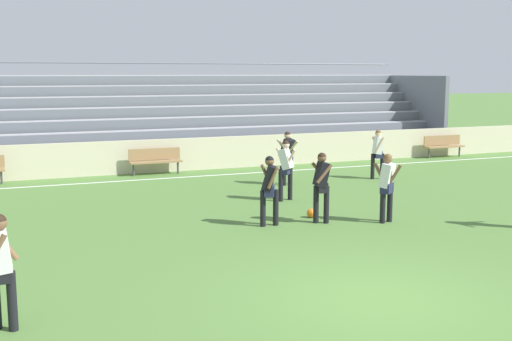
% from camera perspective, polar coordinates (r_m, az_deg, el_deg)
% --- Properties ---
extents(ground_plane, '(160.00, 160.00, 0.00)m').
position_cam_1_polar(ground_plane, '(10.36, 10.70, -11.16)').
color(ground_plane, '#517A38').
extents(field_line_sideline, '(44.00, 0.12, 0.01)m').
position_cam_1_polar(field_line_sideline, '(21.64, -7.47, -0.65)').
color(field_line_sideline, white).
rests_on(field_line_sideline, ground).
extents(sideline_wall, '(48.00, 0.16, 1.17)m').
position_cam_1_polar(sideline_wall, '(22.94, -8.41, 1.32)').
color(sideline_wall, beige).
rests_on(sideline_wall, ground).
extents(bleacher_stand, '(18.98, 4.89, 3.93)m').
position_cam_1_polar(bleacher_stand, '(27.11, -2.45, 5.02)').
color(bleacher_stand, '#B2B2B7').
rests_on(bleacher_stand, ground).
extents(bench_centre_sideline, '(1.80, 0.40, 0.90)m').
position_cam_1_polar(bench_centre_sideline, '(22.39, -8.95, 1.03)').
color(bench_centre_sideline, '#99754C').
rests_on(bench_centre_sideline, ground).
extents(bench_far_left, '(1.80, 0.40, 0.90)m').
position_cam_1_polar(bench_far_left, '(27.78, 16.32, 2.26)').
color(bench_far_left, '#99754C').
rests_on(bench_far_left, ground).
extents(player_dark_wide_right, '(0.50, 0.60, 1.62)m').
position_cam_1_polar(player_dark_wide_right, '(14.62, 1.20, -1.28)').
color(player_dark_wide_right, black).
rests_on(player_dark_wide_right, ground).
extents(player_dark_pressing_high, '(0.46, 0.52, 1.66)m').
position_cam_1_polar(player_dark_pressing_high, '(14.97, 5.85, -0.97)').
color(player_dark_pressing_high, black).
rests_on(player_dark_pressing_high, ground).
extents(player_dark_overlapping, '(0.53, 0.74, 1.68)m').
position_cam_1_polar(player_dark_overlapping, '(20.04, 2.80, 1.55)').
color(player_dark_overlapping, black).
rests_on(player_dark_overlapping, ground).
extents(player_white_trailing_run, '(0.53, 0.68, 1.67)m').
position_cam_1_polar(player_white_trailing_run, '(17.55, 2.65, 0.50)').
color(player_white_trailing_run, black).
rests_on(player_white_trailing_run, ground).
extents(player_white_deep_cover, '(0.48, 0.63, 1.63)m').
position_cam_1_polar(player_white_deep_cover, '(15.27, 11.57, -1.00)').
color(player_white_deep_cover, black).
rests_on(player_white_deep_cover, ground).
extents(player_white_on_ball, '(0.45, 0.55, 1.63)m').
position_cam_1_polar(player_white_on_ball, '(21.52, 10.78, 1.80)').
color(player_white_on_ball, black).
rests_on(player_white_on_ball, ground).
extents(player_white_wide_left, '(0.47, 0.44, 1.62)m').
position_cam_1_polar(player_white_wide_left, '(9.39, -21.70, -7.57)').
color(player_white_wide_left, black).
rests_on(player_white_wide_left, ground).
extents(soccer_ball, '(0.22, 0.22, 0.22)m').
position_cam_1_polar(soccer_ball, '(15.67, 4.93, -3.80)').
color(soccer_ball, orange).
rests_on(soccer_ball, ground).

